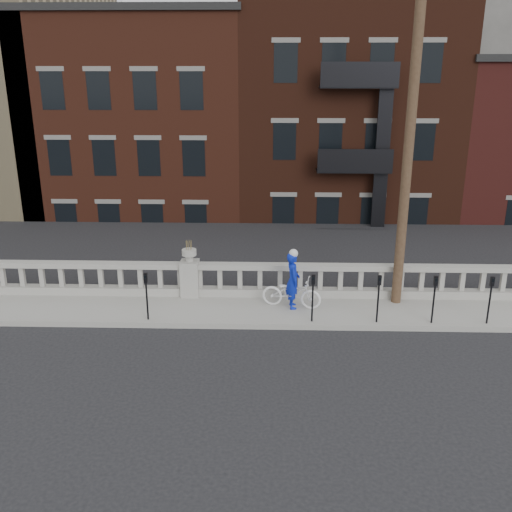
{
  "coord_description": "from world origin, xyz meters",
  "views": [
    {
      "loc": [
        2.47,
        -12.23,
        6.85
      ],
      "look_at": [
        2.03,
        3.2,
        1.68
      ],
      "focal_mm": 40.0,
      "sensor_mm": 36.0,
      "label": 1
    }
  ],
  "objects": [
    {
      "name": "parking_meter_d",
      "position": [
        6.88,
        2.15,
        1.0
      ],
      "size": [
        0.1,
        0.09,
        1.36
      ],
      "color": "black",
      "rests_on": "sidewalk"
    },
    {
      "name": "utility_pole",
      "position": [
        6.2,
        3.6,
        5.24
      ],
      "size": [
        1.6,
        0.28,
        10.0
      ],
      "color": "#422D1E",
      "rests_on": "sidewalk"
    },
    {
      "name": "lower_level",
      "position": [
        0.56,
        23.04,
        2.63
      ],
      "size": [
        80.0,
        44.0,
        20.8
      ],
      "color": "#605E59",
      "rests_on": "ground"
    },
    {
      "name": "parking_meter_a",
      "position": [
        -0.94,
        2.15,
        1.0
      ],
      "size": [
        0.1,
        0.09,
        1.36
      ],
      "color": "black",
      "rests_on": "sidewalk"
    },
    {
      "name": "ground",
      "position": [
        0.0,
        0.0,
        0.0
      ],
      "size": [
        120.0,
        120.0,
        0.0
      ],
      "primitive_type": "plane",
      "color": "black",
      "rests_on": "ground"
    },
    {
      "name": "cyclist",
      "position": [
        3.1,
        3.11,
        0.98
      ],
      "size": [
        0.46,
        0.65,
        1.67
      ],
      "primitive_type": "imported",
      "rotation": [
        0.0,
        0.0,
        1.68
      ],
      "color": "#0B20B3",
      "rests_on": "sidewalk"
    },
    {
      "name": "bicycle",
      "position": [
        3.07,
        3.14,
        0.6
      ],
      "size": [
        1.82,
        0.97,
        0.91
      ],
      "primitive_type": "imported",
      "rotation": [
        0.0,
        0.0,
        1.35
      ],
      "color": "white",
      "rests_on": "sidewalk"
    },
    {
      "name": "parking_meter_b",
      "position": [
        3.6,
        2.15,
        1.0
      ],
      "size": [
        0.1,
        0.09,
        1.36
      ],
      "color": "black",
      "rests_on": "sidewalk"
    },
    {
      "name": "sidewalk",
      "position": [
        0.0,
        3.0,
        0.07
      ],
      "size": [
        32.0,
        2.2,
        0.15
      ],
      "primitive_type": "cube",
      "color": "#98968D",
      "rests_on": "ground"
    },
    {
      "name": "parking_meter_e",
      "position": [
        8.38,
        2.15,
        1.0
      ],
      "size": [
        0.1,
        0.09,
        1.36
      ],
      "color": "black",
      "rests_on": "sidewalk"
    },
    {
      "name": "parking_meter_c",
      "position": [
        5.38,
        2.15,
        1.0
      ],
      "size": [
        0.1,
        0.09,
        1.36
      ],
      "color": "black",
      "rests_on": "sidewalk"
    },
    {
      "name": "balustrade",
      "position": [
        0.0,
        3.95,
        0.64
      ],
      "size": [
        28.0,
        0.34,
        1.03
      ],
      "color": "#98968D",
      "rests_on": "sidewalk"
    },
    {
      "name": "planter_pedestal",
      "position": [
        0.0,
        3.95,
        0.83
      ],
      "size": [
        0.55,
        0.55,
        1.76
      ],
      "color": "#98968D",
      "rests_on": "sidewalk"
    }
  ]
}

